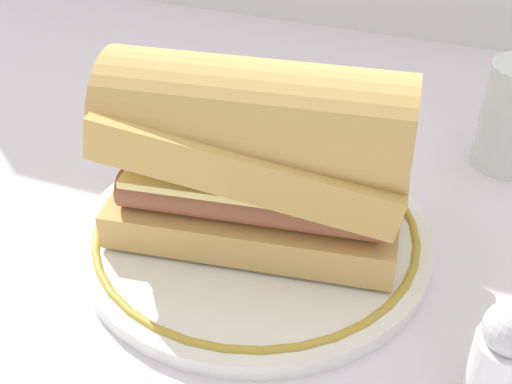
% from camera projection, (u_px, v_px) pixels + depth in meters
% --- Properties ---
extents(ground_plane, '(1.50, 1.50, 0.00)m').
position_uv_depth(ground_plane, '(247.00, 223.00, 0.52)').
color(ground_plane, silver).
extents(plate, '(0.26, 0.26, 0.01)m').
position_uv_depth(plate, '(256.00, 233.00, 0.50)').
color(plate, white).
rests_on(plate, ground_plane).
extents(sausage_sandwich, '(0.22, 0.12, 0.13)m').
position_uv_depth(sausage_sandwich, '(256.00, 151.00, 0.45)').
color(sausage_sandwich, tan).
rests_on(sausage_sandwich, plate).
extents(salt_shaker, '(0.03, 0.03, 0.08)m').
position_uv_depth(salt_shaker, '(502.00, 360.00, 0.36)').
color(salt_shaker, white).
rests_on(salt_shaker, ground_plane).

